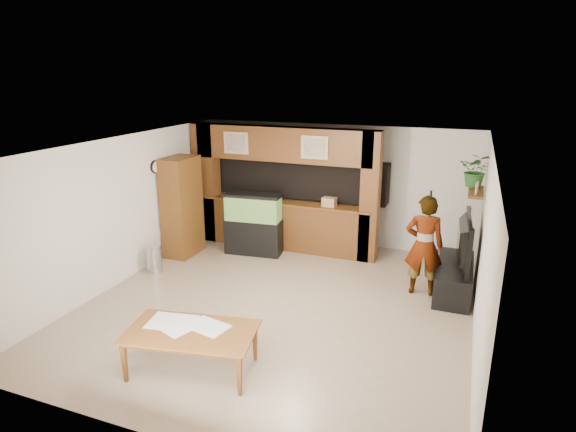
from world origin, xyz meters
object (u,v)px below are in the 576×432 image
at_px(pantry_cabinet, 182,207).
at_px(aquarium, 253,225).
at_px(dining_table, 191,352).
at_px(person, 424,245).
at_px(television, 458,240).

xyz_separation_m(pantry_cabinet, aquarium, (1.35, 0.54, -0.39)).
bearing_deg(dining_table, pantry_cabinet, 113.26).
bearing_deg(pantry_cabinet, person, -1.83).
height_order(aquarium, person, person).
bearing_deg(aquarium, television, -12.31).
xyz_separation_m(television, dining_table, (-2.98, -3.61, -0.67)).
bearing_deg(aquarium, dining_table, -81.66).
bearing_deg(pantry_cabinet, television, 0.79).
height_order(pantry_cabinet, aquarium, pantry_cabinet).
height_order(aquarium, television, television).
xyz_separation_m(person, dining_table, (-2.46, -3.38, -0.59)).
height_order(television, person, person).
bearing_deg(aquarium, pantry_cabinet, -164.08).
relative_size(television, dining_table, 0.91).
distance_m(person, dining_table, 4.22).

